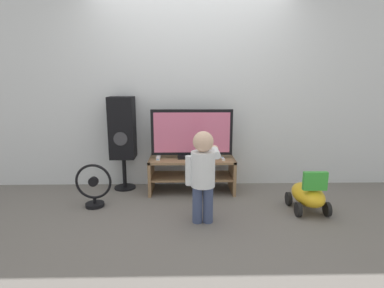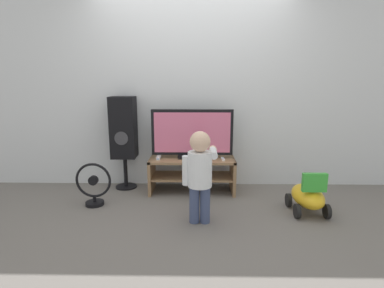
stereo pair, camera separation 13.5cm
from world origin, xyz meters
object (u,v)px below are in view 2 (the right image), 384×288
(speaker_tower, at_px, (124,129))
(game_console, at_px, (159,157))
(remote_primary, at_px, (223,159))
(ride_on_toy, at_px, (308,196))
(floor_fan, at_px, (94,186))
(television, at_px, (192,134))
(remote_secondary, at_px, (198,159))
(child, at_px, (200,170))

(speaker_tower, bearing_deg, game_console, -19.54)
(remote_primary, relative_size, ride_on_toy, 0.24)
(remote_primary, xyz_separation_m, speaker_tower, (-1.26, 0.21, 0.33))
(speaker_tower, xyz_separation_m, floor_fan, (-0.22, -0.59, -0.55))
(television, bearing_deg, floor_fan, -155.98)
(remote_primary, distance_m, ride_on_toy, 1.05)
(remote_secondary, xyz_separation_m, ride_on_toy, (1.16, -0.52, -0.26))
(television, height_order, remote_primary, television)
(child, height_order, floor_fan, child)
(television, bearing_deg, ride_on_toy, -27.60)
(television, bearing_deg, speaker_tower, 173.50)
(game_console, xyz_separation_m, ride_on_toy, (1.66, -0.58, -0.27))
(remote_secondary, height_order, child, child)
(television, bearing_deg, remote_secondary, -60.51)
(television, relative_size, floor_fan, 2.05)
(ride_on_toy, bearing_deg, speaker_tower, 160.54)
(ride_on_toy, bearing_deg, remote_primary, 147.83)
(ride_on_toy, bearing_deg, remote_secondary, 156.12)
(television, xyz_separation_m, floor_fan, (-1.10, -0.49, -0.51))
(game_console, bearing_deg, remote_primary, -3.08)
(floor_fan, bearing_deg, speaker_tower, 69.50)
(game_console, relative_size, remote_secondary, 1.21)
(television, height_order, game_console, television)
(floor_fan, bearing_deg, television, 24.02)
(television, distance_m, ride_on_toy, 1.50)
(television, relative_size, ride_on_toy, 1.88)
(game_console, distance_m, ride_on_toy, 1.78)
(ride_on_toy, bearing_deg, game_console, 160.57)
(ride_on_toy, bearing_deg, television, 152.40)
(remote_primary, height_order, ride_on_toy, ride_on_toy)
(television, relative_size, speaker_tower, 0.85)
(floor_fan, bearing_deg, remote_secondary, 16.94)
(floor_fan, bearing_deg, game_console, 31.94)
(game_console, bearing_deg, television, 8.74)
(television, distance_m, floor_fan, 1.31)
(remote_primary, relative_size, child, 0.14)
(remote_secondary, distance_m, floor_fan, 1.25)
(television, relative_size, game_console, 6.28)
(television, distance_m, game_console, 0.51)
(remote_secondary, bearing_deg, remote_primary, 4.80)
(remote_secondary, bearing_deg, child, -88.64)
(remote_secondary, bearing_deg, speaker_tower, 166.30)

